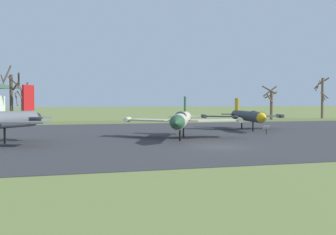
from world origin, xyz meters
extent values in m
plane|color=olive|center=(0.00, 0.00, 0.00)|extent=(600.00, 600.00, 0.00)
cube|color=#333335|center=(0.00, 13.76, 0.03)|extent=(102.74, 45.85, 0.05)
cube|color=#5F6C32|center=(0.00, 42.68, 0.03)|extent=(162.74, 12.00, 0.06)
cylinder|color=#B7B293|center=(-0.51, 7.75, 1.89)|extent=(5.52, 11.11, 1.32)
cone|color=#234C2D|center=(-2.97, 1.67, 1.89)|extent=(1.75, 2.01, 1.22)
cylinder|color=black|center=(1.74, 13.31, 1.89)|extent=(1.13, 1.02, 0.92)
ellipsoid|color=#19232D|center=(-1.18, 6.10, 2.26)|extent=(0.98, 1.85, 0.92)
cube|color=#B7B293|center=(-3.06, 9.87, 1.79)|extent=(4.97, 5.39, 0.12)
cube|color=#B7B293|center=(2.79, 7.50, 1.79)|extent=(5.26, 3.02, 0.12)
cylinder|color=#B7B293|center=(-5.11, 11.46, 1.79)|extent=(1.25, 2.14, 0.49)
cylinder|color=#B7B293|center=(5.37, 7.22, 1.79)|extent=(1.25, 2.14, 0.49)
cube|color=#234C2D|center=(1.45, 12.60, 3.36)|extent=(0.68, 1.38, 1.62)
cube|color=#B7B293|center=(0.49, 12.86, 1.99)|extent=(1.81, 1.69, 0.12)
cube|color=#B7B293|center=(2.32, 12.12, 1.99)|extent=(1.81, 1.69, 0.12)
cylinder|color=black|center=(-1.46, 5.42, 0.62)|extent=(0.18, 0.18, 1.23)
cylinder|color=black|center=(0.43, 10.09, 0.62)|extent=(0.18, 0.18, 1.23)
cylinder|color=black|center=(-14.06, 10.29, 2.07)|extent=(1.29, 1.25, 1.01)
cube|color=#565B60|center=(-14.96, 4.40, 1.97)|extent=(4.61, 3.08, 0.14)
cube|color=red|center=(-14.54, 9.66, 3.96)|extent=(1.00, 1.25, 2.32)
cube|color=#565B60|center=(-15.64, 10.27, 2.18)|extent=(2.34, 2.23, 0.14)
cube|color=#565B60|center=(-13.65, 8.77, 2.18)|extent=(2.34, 2.23, 0.14)
cylinder|color=black|center=(-16.36, 7.26, 0.68)|extent=(0.19, 0.19, 1.35)
cylinder|color=#33383D|center=(11.27, 17.17, 1.83)|extent=(3.29, 11.08, 1.27)
cone|color=yellow|center=(10.10, 10.97, 1.83)|extent=(1.45, 1.78, 1.17)
cylinder|color=black|center=(12.33, 22.85, 1.83)|extent=(1.01, 0.85, 0.89)
ellipsoid|color=#19232D|center=(10.76, 14.46, 2.18)|extent=(0.82, 1.53, 0.77)
cube|color=#33383D|center=(8.74, 19.30, 1.73)|extent=(4.77, 4.52, 0.12)
cube|color=#33383D|center=(14.39, 18.23, 1.73)|extent=(4.93, 3.49, 0.12)
cylinder|color=#33383D|center=(6.66, 20.35, 1.73)|extent=(0.84, 2.09, 0.48)
cylinder|color=#33383D|center=(16.72, 18.46, 1.73)|extent=(0.84, 2.09, 0.48)
cube|color=yellow|center=(12.19, 22.06, 3.29)|extent=(0.44, 1.57, 1.66)
cube|color=#33383D|center=(11.04, 22.23, 1.92)|extent=(2.00, 1.50, 0.12)
cube|color=#33383D|center=(13.32, 21.80, 1.92)|extent=(2.00, 1.50, 0.12)
cylinder|color=black|center=(10.82, 14.79, 0.59)|extent=(0.17, 0.17, 1.19)
cylinder|color=black|center=(11.72, 19.56, 0.59)|extent=(0.17, 0.17, 1.19)
cylinder|color=black|center=(9.97, 10.16, 0.32)|extent=(0.08, 0.08, 0.65)
cube|color=white|center=(9.97, 10.16, 0.82)|extent=(0.66, 0.32, 0.35)
cylinder|color=#42382D|center=(-18.98, 47.50, 4.20)|extent=(0.59, 0.59, 8.41)
cylinder|color=#42382D|center=(-18.30, 46.46, 6.99)|extent=(2.32, 1.62, 2.18)
cylinder|color=#42382D|center=(-17.71, 47.58, 7.60)|extent=(0.50, 2.76, 2.34)
cylinder|color=#42382D|center=(-20.36, 47.17, 7.58)|extent=(0.91, 2.93, 1.73)
cylinder|color=#42382D|center=(-18.27, 47.95, 6.43)|extent=(1.22, 1.71, 1.50)
cylinder|color=#42382D|center=(-19.59, 48.02, 8.68)|extent=(1.45, 1.63, 2.94)
cylinder|color=brown|center=(-17.06, 46.79, 2.97)|extent=(0.56, 0.56, 5.93)
cylinder|color=brown|center=(-16.48, 47.10, 6.11)|extent=(0.94, 1.45, 2.10)
cylinder|color=brown|center=(-18.06, 46.53, 4.12)|extent=(0.78, 2.22, 2.43)
cylinder|color=brown|center=(-17.34, 46.18, 4.60)|extent=(1.45, 0.82, 1.93)
cylinder|color=brown|center=(-17.15, 46.00, 5.69)|extent=(1.76, 0.44, 1.47)
cylinder|color=brown|center=(30.27, 43.64, 2.89)|extent=(0.61, 0.61, 5.77)
cylinder|color=brown|center=(29.18, 42.77, 6.02)|extent=(2.09, 2.50, 1.79)
cylinder|color=brown|center=(29.69, 43.37, 4.35)|extent=(0.91, 1.49, 1.88)
cylinder|color=brown|center=(30.74, 44.79, 5.04)|extent=(2.50, 1.22, 1.48)
cylinder|color=brown|center=(30.62, 44.92, 5.78)|extent=(2.81, 1.02, 2.25)
cylinder|color=brown|center=(45.08, 47.48, 4.44)|extent=(0.57, 0.57, 8.88)
cylinder|color=brown|center=(44.90, 47.01, 4.89)|extent=(1.17, 0.62, 1.76)
cylinder|color=brown|center=(45.19, 48.69, 7.71)|extent=(2.63, 0.50, 2.45)
cylinder|color=brown|center=(45.94, 48.00, 8.32)|extent=(1.37, 2.00, 1.48)
cylinder|color=brown|center=(44.56, 48.37, 7.24)|extent=(2.11, 1.38, 2.39)
cylinder|color=brown|center=(45.16, 46.66, 4.99)|extent=(1.83, 0.47, 1.33)
camera|label=1|loc=(-12.87, -29.72, 3.54)|focal=44.04mm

